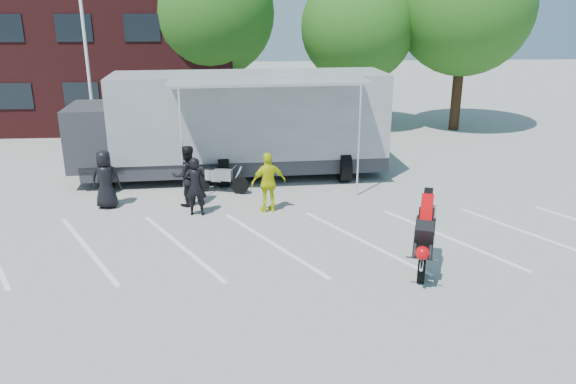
{
  "coord_description": "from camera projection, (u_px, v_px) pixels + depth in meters",
  "views": [
    {
      "loc": [
        -0.4,
        -12.65,
        6.04
      ],
      "look_at": [
        0.65,
        1.38,
        1.3
      ],
      "focal_mm": 35.0,
      "sensor_mm": 36.0,
      "label": 1
    }
  ],
  "objects": [
    {
      "name": "ground",
      "position": [
        266.0,
        260.0,
        13.92
      ],
      "size": [
        100.0,
        100.0,
        0.0
      ],
      "primitive_type": "plane",
      "color": "#989893",
      "rests_on": "ground"
    },
    {
      "name": "spectator_leather_a",
      "position": [
        106.0,
        179.0,
        17.22
      ],
      "size": [
        0.9,
        0.6,
        1.82
      ],
      "primitive_type": "imported",
      "rotation": [
        0.0,
        0.0,
        3.12
      ],
      "color": "black",
      "rests_on": "ground"
    },
    {
      "name": "stunt_bike_rider",
      "position": [
        422.0,
        267.0,
        13.55
      ],
      "size": [
        1.48,
        2.08,
        2.22
      ],
      "primitive_type": null,
      "rotation": [
        0.0,
        0.0,
        -0.35
      ],
      "color": "black",
      "rests_on": "ground"
    },
    {
      "name": "parking_bay_lines",
      "position": [
        265.0,
        243.0,
        14.86
      ],
      "size": [
        18.09,
        13.33,
        0.01
      ],
      "primitive_type": "cube",
      "rotation": [
        0.0,
        0.0,
        0.52
      ],
      "color": "white",
      "rests_on": "ground"
    },
    {
      "name": "spectator_leather_c",
      "position": [
        187.0,
        176.0,
        17.39
      ],
      "size": [
        1.12,
        1.0,
        1.92
      ],
      "primitive_type": "imported",
      "rotation": [
        0.0,
        0.0,
        3.48
      ],
      "color": "black",
      "rests_on": "ground"
    },
    {
      "name": "spectator_leather_b",
      "position": [
        195.0,
        186.0,
        16.62
      ],
      "size": [
        0.68,
        0.48,
        1.78
      ],
      "primitive_type": "imported",
      "rotation": [
        0.0,
        0.0,
        3.05
      ],
      "color": "black",
      "rests_on": "ground"
    },
    {
      "name": "transporter_truck",
      "position": [
        238.0,
        176.0,
        20.71
      ],
      "size": [
        12.0,
        6.25,
        3.73
      ],
      "primitive_type": null,
      "rotation": [
        0.0,
        0.0,
        0.05
      ],
      "color": "#9B9DA3",
      "rests_on": "ground"
    },
    {
      "name": "tree_mid",
      "position": [
        357.0,
        27.0,
        26.86
      ],
      "size": [
        5.44,
        5.44,
        7.68
      ],
      "color": "#382314",
      "rests_on": "ground"
    },
    {
      "name": "flagpole",
      "position": [
        91.0,
        31.0,
        21.31
      ],
      "size": [
        1.61,
        0.12,
        8.0
      ],
      "color": "white",
      "rests_on": "ground"
    },
    {
      "name": "spectator_hivis",
      "position": [
        268.0,
        182.0,
        16.88
      ],
      "size": [
        1.16,
        0.74,
        1.84
      ],
      "primitive_type": "imported",
      "rotation": [
        0.0,
        0.0,
        3.43
      ],
      "color": "#DCE60C",
      "rests_on": "ground"
    },
    {
      "name": "tree_left",
      "position": [
        211.0,
        14.0,
        27.12
      ],
      "size": [
        6.12,
        6.12,
        8.64
      ],
      "color": "#382314",
      "rests_on": "ground"
    },
    {
      "name": "office_building",
      "position": [
        60.0,
        55.0,
        29.11
      ],
      "size": [
        18.0,
        8.0,
        7.0
      ],
      "primitive_type": "cube",
      "color": "#441616",
      "rests_on": "ground"
    },
    {
      "name": "tree_right",
      "position": [
        465.0,
        7.0,
        26.44
      ],
      "size": [
        6.46,
        6.46,
        9.12
      ],
      "color": "#382314",
      "rests_on": "ground"
    },
    {
      "name": "parked_motorcycle",
      "position": [
        221.0,
        192.0,
        18.88
      ],
      "size": [
        2.08,
        1.18,
        1.04
      ],
      "primitive_type": null,
      "rotation": [
        0.0,
        0.0,
        1.29
      ],
      "color": "silver",
      "rests_on": "ground"
    }
  ]
}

